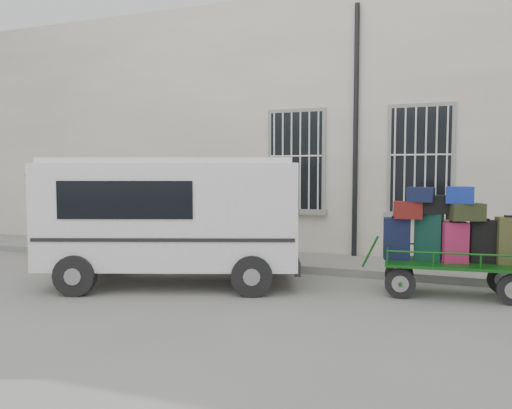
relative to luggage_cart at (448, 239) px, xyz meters
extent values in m
plane|color=slate|center=(-2.86, -0.53, -0.92)|extent=(80.00, 80.00, 0.00)
cube|color=#BCB5A1|center=(-2.86, 4.97, 2.08)|extent=(24.00, 5.00, 6.00)
cylinder|color=black|center=(-1.91, 2.39, 1.88)|extent=(0.11, 0.11, 5.60)
cube|color=black|center=(-3.26, 2.45, 1.33)|extent=(1.20, 0.08, 2.20)
cube|color=gray|center=(-3.26, 2.43, 0.17)|extent=(1.45, 0.22, 0.12)
cube|color=black|center=(-0.56, 2.45, 1.33)|extent=(1.20, 0.08, 2.20)
cube|color=gray|center=(-0.56, 2.43, 0.17)|extent=(1.45, 0.22, 0.12)
cube|color=slate|center=(-2.86, 1.67, -0.85)|extent=(24.00, 1.70, 0.15)
cylinder|color=black|center=(-0.70, -0.48, -0.68)|extent=(0.49, 0.11, 0.48)
cylinder|color=gray|center=(-0.70, -0.48, -0.68)|extent=(0.27, 0.11, 0.27)
cylinder|color=black|center=(-0.78, 0.25, -0.68)|extent=(0.49, 0.11, 0.48)
cylinder|color=gray|center=(-0.78, 0.25, -0.68)|extent=(0.27, 0.11, 0.27)
cylinder|color=black|center=(0.86, 0.42, -0.68)|extent=(0.49, 0.11, 0.48)
cylinder|color=gray|center=(0.86, 0.42, -0.68)|extent=(0.27, 0.11, 0.27)
cube|color=#125014|center=(0.08, -0.03, -0.39)|extent=(2.21, 1.18, 0.05)
cylinder|color=#125014|center=(-1.22, -0.16, -0.25)|extent=(0.28, 0.07, 0.54)
cube|color=#111733|center=(-0.81, -0.03, -0.02)|extent=(0.46, 0.34, 0.69)
cube|color=black|center=(-0.81, -0.03, 0.34)|extent=(0.18, 0.15, 0.03)
cube|color=#0D2E26|center=(-0.30, 0.05, 0.02)|extent=(0.46, 0.32, 0.78)
cube|color=black|center=(-0.30, 0.05, 0.43)|extent=(0.18, 0.15, 0.03)
cube|color=maroon|center=(0.09, -0.04, -0.04)|extent=(0.44, 0.35, 0.65)
cube|color=black|center=(0.09, -0.04, 0.30)|extent=(0.17, 0.13, 0.03)
cube|color=black|center=(0.53, 0.12, -0.03)|extent=(0.41, 0.26, 0.68)
cube|color=black|center=(0.53, 0.12, 0.33)|extent=(0.17, 0.12, 0.03)
cube|color=#37391C|center=(0.89, 0.09, 0.01)|extent=(0.42, 0.33, 0.75)
cube|color=black|center=(0.89, 0.09, 0.39)|extent=(0.16, 0.15, 0.03)
cube|color=#511210|center=(-0.64, -0.06, 0.46)|extent=(0.48, 0.36, 0.28)
cube|color=black|center=(-0.27, 0.02, 0.56)|extent=(0.54, 0.36, 0.29)
cube|color=black|center=(0.25, -0.02, 0.45)|extent=(0.60, 0.47, 0.27)
cube|color=#111733|center=(-0.44, -0.10, 0.72)|extent=(0.44, 0.32, 0.24)
cube|color=navy|center=(0.16, -0.05, 0.72)|extent=(0.43, 0.31, 0.27)
cube|color=silver|center=(-4.62, -0.81, 0.34)|extent=(4.74, 3.25, 1.78)
cube|color=silver|center=(-4.62, -0.81, 1.27)|extent=(4.50, 3.04, 0.10)
cube|color=black|center=(-6.65, -1.54, 0.69)|extent=(0.73, 1.60, 0.75)
cube|color=black|center=(-4.86, -1.90, 0.64)|extent=(2.06, 0.78, 0.61)
cube|color=black|center=(-2.56, -0.06, 0.64)|extent=(0.51, 1.32, 0.54)
cube|color=black|center=(-2.57, -0.07, -0.50)|extent=(0.72, 1.76, 0.22)
cube|color=white|center=(-2.53, -0.05, -0.27)|extent=(0.17, 0.40, 0.12)
cylinder|color=black|center=(-5.66, -2.15, -0.59)|extent=(0.71, 0.43, 0.67)
cylinder|color=black|center=(-6.28, -0.44, -0.59)|extent=(0.71, 0.43, 0.67)
cylinder|color=black|center=(-2.96, -1.18, -0.59)|extent=(0.71, 0.43, 0.67)
cylinder|color=black|center=(-3.58, 0.54, -0.59)|extent=(0.71, 0.43, 0.67)
camera|label=1|loc=(-0.11, -8.59, 1.12)|focal=35.00mm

